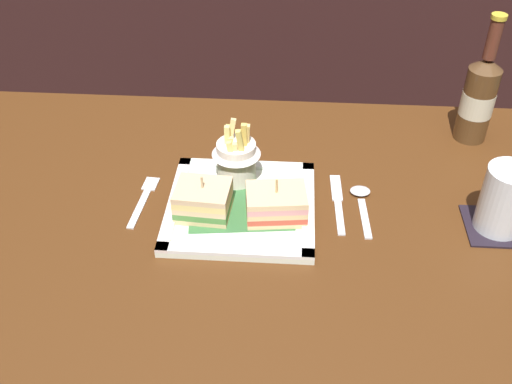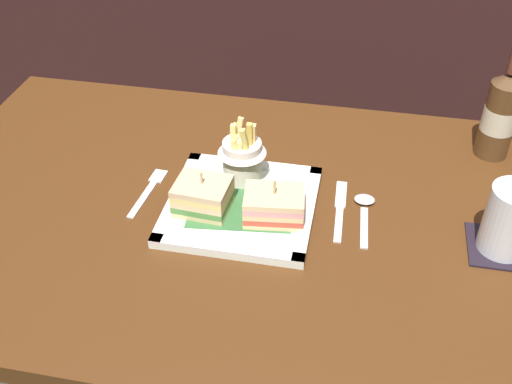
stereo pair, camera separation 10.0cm
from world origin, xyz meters
The scene contains 11 objects.
dining_table centered at (0.00, 0.00, 0.61)m, with size 1.24×0.73×0.73m.
square_plate centered at (-0.05, 0.00, 0.74)m, with size 0.24×0.24×0.02m.
sandwich_half_left centered at (-0.11, -0.02, 0.77)m, with size 0.09×0.08×0.07m.
sandwich_half_right centered at (0.01, -0.02, 0.76)m, with size 0.10×0.08×0.07m.
fries_cup centered at (-0.06, 0.07, 0.79)m, with size 0.08×0.08×0.12m.
beer_bottle centered at (0.38, 0.25, 0.82)m, with size 0.06×0.06×0.25m.
drink_coaster centered at (0.36, -0.02, 0.73)m, with size 0.10×0.10×0.00m, color black.
water_glass centered at (0.36, -0.02, 0.78)m, with size 0.08×0.08×0.11m.
fork centered at (-0.22, 0.02, 0.73)m, with size 0.03×0.14×0.00m.
knife centered at (0.11, 0.03, 0.73)m, with size 0.02×0.16×0.00m.
spoon centered at (0.15, 0.04, 0.73)m, with size 0.04×0.13×0.01m.
Camera 1 is at (0.03, -0.78, 1.39)m, focal length 43.06 mm.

